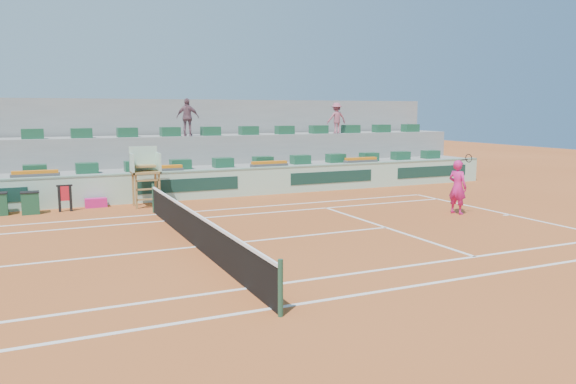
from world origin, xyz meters
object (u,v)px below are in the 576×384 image
Objects in this scene: player_bag at (96,203)px; tennis_player at (458,187)px; umpire_chair at (145,168)px; drink_cooler_a at (30,203)px.

tennis_player is at bearing -30.29° from player_bag.
player_bag is 2.38m from umpire_chair.
drink_cooler_a is (-4.23, 0.07, -1.12)m from umpire_chair.
drink_cooler_a reaches higher than player_bag.
player_bag is 2.43m from drink_cooler_a.
drink_cooler_a is at bearing 179.04° from umpire_chair.
player_bag is at bearing 12.16° from drink_cooler_a.
umpire_chair is at bearing -17.26° from player_bag.
tennis_player is (14.47, -6.56, 0.59)m from drink_cooler_a.
tennis_player is at bearing -32.38° from umpire_chair.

